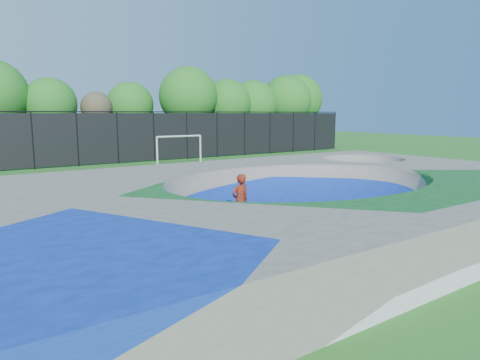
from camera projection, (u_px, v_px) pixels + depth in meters
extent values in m
plane|color=#21641B|center=(303.00, 217.00, 16.24)|extent=(120.00, 120.00, 0.00)
cube|color=gray|center=(304.00, 197.00, 16.12)|extent=(22.00, 14.00, 1.50)
imported|color=red|center=(240.00, 201.00, 14.55)|extent=(0.71, 0.49, 1.86)
cube|color=black|center=(240.00, 227.00, 14.69)|extent=(0.79, 0.24, 0.05)
cylinder|color=silver|center=(157.00, 153.00, 29.51)|extent=(0.12, 0.12, 2.27)
cylinder|color=silver|center=(200.00, 151.00, 31.42)|extent=(0.12, 0.12, 2.27)
cylinder|color=silver|center=(179.00, 136.00, 30.29)|extent=(3.41, 0.12, 0.12)
cylinder|color=black|center=(33.00, 141.00, 29.68)|extent=(0.09, 0.09, 4.00)
cylinder|color=black|center=(77.00, 139.00, 31.36)|extent=(0.09, 0.09, 4.00)
cylinder|color=black|center=(118.00, 138.00, 33.04)|extent=(0.09, 0.09, 4.00)
cylinder|color=black|center=(154.00, 137.00, 34.71)|extent=(0.09, 0.09, 4.00)
cylinder|color=black|center=(187.00, 136.00, 36.39)|extent=(0.09, 0.09, 4.00)
cylinder|color=black|center=(217.00, 135.00, 38.07)|extent=(0.09, 0.09, 4.00)
cylinder|color=black|center=(245.00, 134.00, 39.74)|extent=(0.09, 0.09, 4.00)
cylinder|color=black|center=(270.00, 133.00, 41.42)|extent=(0.09, 0.09, 4.00)
cylinder|color=black|center=(293.00, 132.00, 43.10)|extent=(0.09, 0.09, 4.00)
cylinder|color=black|center=(315.00, 131.00, 44.78)|extent=(0.09, 0.09, 4.00)
cylinder|color=black|center=(335.00, 131.00, 46.45)|extent=(0.09, 0.09, 4.00)
cube|color=black|center=(118.00, 138.00, 33.04)|extent=(48.00, 0.03, 3.80)
cylinder|color=black|center=(116.00, 112.00, 32.73)|extent=(48.00, 0.08, 0.08)
cylinder|color=#493824|center=(53.00, 143.00, 34.41)|extent=(0.44, 0.44, 3.10)
sphere|color=#1D6A1C|center=(50.00, 104.00, 33.93)|extent=(4.10, 4.10, 4.10)
cylinder|color=#493824|center=(98.00, 140.00, 36.08)|extent=(0.44, 0.44, 3.28)
sphere|color=brown|center=(97.00, 107.00, 35.65)|extent=(2.60, 2.60, 2.60)
cylinder|color=#493824|center=(132.00, 139.00, 39.99)|extent=(0.44, 0.44, 3.04)
sphere|color=#1D6A1C|center=(130.00, 105.00, 39.51)|extent=(4.27, 4.27, 4.27)
cylinder|color=#493824|center=(189.00, 136.00, 40.77)|extent=(0.44, 0.44, 3.40)
sphere|color=#1D6A1C|center=(188.00, 96.00, 40.18)|extent=(5.50, 5.50, 5.50)
cylinder|color=#493824|center=(227.00, 137.00, 43.47)|extent=(0.44, 0.44, 2.97)
sphere|color=#1D6A1C|center=(227.00, 104.00, 42.95)|extent=(4.93, 4.93, 4.93)
cylinder|color=#493824|center=(253.00, 137.00, 45.84)|extent=(0.44, 0.44, 2.72)
sphere|color=#1D6A1C|center=(253.00, 105.00, 45.32)|extent=(5.29, 5.29, 5.29)
cylinder|color=#493824|center=(286.00, 134.00, 47.66)|extent=(0.44, 0.44, 3.17)
sphere|color=#1D6A1C|center=(286.00, 101.00, 47.10)|extent=(5.51, 5.51, 5.51)
cylinder|color=#493824|center=(297.00, 132.00, 51.48)|extent=(0.44, 0.44, 3.38)
sphere|color=#1D6A1C|center=(298.00, 99.00, 50.88)|extent=(5.76, 5.76, 5.76)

